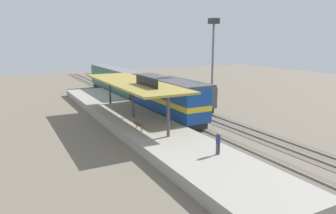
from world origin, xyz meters
The scene contains 11 objects.
ground_plane centered at (2.00, 0.00, 0.00)m, with size 120.00×120.00×0.00m, color #706656.
track_near centered at (0.00, 0.00, 0.03)m, with size 3.20×110.00×0.16m.
track_far centered at (4.60, 0.00, 0.03)m, with size 3.20×110.00×0.16m.
platform centered at (-4.60, 0.00, 0.45)m, with size 6.00×44.00×0.90m, color #9E998E.
station_canopy centered at (-4.60, -0.09, 4.53)m, with size 5.20×18.00×4.70m.
platform_bench centered at (-6.00, -4.88, 1.34)m, with size 0.44×1.70×0.50m.
locomotive centered at (0.00, 1.28, 2.41)m, with size 2.93×14.43×4.44m.
passenger_carriage_single centered at (0.00, 19.28, 2.31)m, with size 2.90×20.00×4.24m.
freight_car centered at (4.60, 5.25, 1.97)m, with size 2.80×12.00×3.54m.
light_mast centered at (7.80, 2.90, 8.40)m, with size 1.10×1.10×11.70m.
person_waiting centered at (-3.45, -13.47, 1.85)m, with size 0.34×0.34×1.71m.
Camera 1 is at (-16.68, -30.64, 9.04)m, focal length 33.40 mm.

